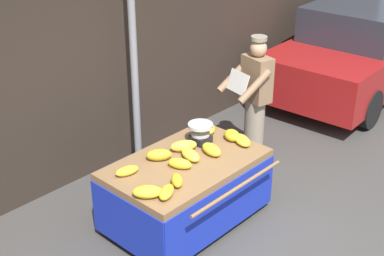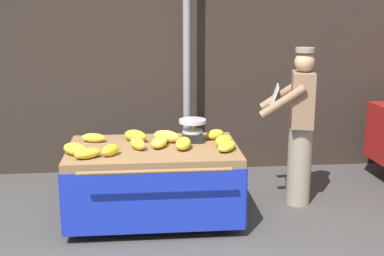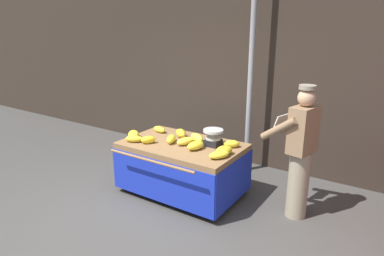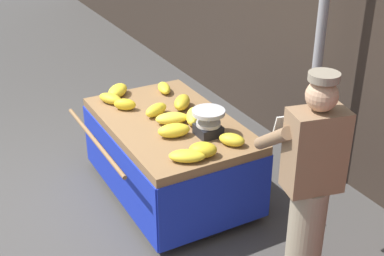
{
  "view_description": "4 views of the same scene",
  "coord_description": "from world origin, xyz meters",
  "px_view_note": "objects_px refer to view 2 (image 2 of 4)",
  "views": [
    {
      "loc": [
        -3.44,
        -2.39,
        3.64
      ],
      "look_at": [
        0.3,
        1.09,
        1.1
      ],
      "focal_mm": 50.88,
      "sensor_mm": 36.0,
      "label": 1
    },
    {
      "loc": [
        0.08,
        -3.98,
        2.2
      ],
      "look_at": [
        0.56,
        1.08,
        0.95
      ],
      "focal_mm": 49.0,
      "sensor_mm": 36.0,
      "label": 2
    },
    {
      "loc": [
        2.77,
        -2.65,
        2.37
      ],
      "look_at": [
        0.34,
        1.05,
        1.03
      ],
      "focal_mm": 31.49,
      "sensor_mm": 36.0,
      "label": 3
    },
    {
      "loc": [
        4.05,
        -0.83,
        2.89
      ],
      "look_at": [
        0.71,
        0.98,
        0.96
      ],
      "focal_mm": 50.03,
      "sensor_mm": 36.0,
      "label": 4
    }
  ],
  "objects_px": {
    "banana_cart": "(153,167)",
    "weighing_scale": "(193,130)",
    "banana_bunch_8": "(88,153)",
    "banana_bunch_1": "(224,141)",
    "banana_bunch_9": "(94,138)",
    "banana_bunch_10": "(110,150)",
    "banana_bunch_0": "(167,136)",
    "banana_bunch_5": "(183,143)",
    "banana_bunch_6": "(159,142)",
    "banana_bunch_4": "(227,146)",
    "banana_bunch_2": "(215,134)",
    "banana_bunch_3": "(138,144)",
    "vendor_person": "(300,126)",
    "banana_bunch_11": "(75,149)",
    "street_pole": "(187,45)",
    "banana_bunch_7": "(135,136)"
  },
  "relations": [
    {
      "from": "banana_cart",
      "to": "weighing_scale",
      "type": "xyz_separation_m",
      "value": [
        0.41,
        0.17,
        0.33
      ]
    },
    {
      "from": "banana_cart",
      "to": "banana_bunch_8",
      "type": "height_order",
      "value": "banana_bunch_8"
    },
    {
      "from": "banana_bunch_8",
      "to": "banana_bunch_1",
      "type": "bearing_deg",
      "value": 11.83
    },
    {
      "from": "weighing_scale",
      "to": "banana_bunch_9",
      "type": "distance_m",
      "value": 1.02
    },
    {
      "from": "banana_bunch_1",
      "to": "banana_bunch_10",
      "type": "bearing_deg",
      "value": -169.24
    },
    {
      "from": "banana_bunch_0",
      "to": "banana_bunch_8",
      "type": "distance_m",
      "value": 0.9
    },
    {
      "from": "banana_bunch_5",
      "to": "banana_bunch_6",
      "type": "bearing_deg",
      "value": 157.88
    },
    {
      "from": "banana_bunch_4",
      "to": "banana_bunch_9",
      "type": "relative_size",
      "value": 1.16
    },
    {
      "from": "banana_bunch_2",
      "to": "banana_bunch_3",
      "type": "xyz_separation_m",
      "value": [
        -0.81,
        -0.31,
        0.01
      ]
    },
    {
      "from": "vendor_person",
      "to": "banana_bunch_3",
      "type": "bearing_deg",
      "value": -168.53
    },
    {
      "from": "banana_bunch_11",
      "to": "street_pole",
      "type": "bearing_deg",
      "value": 51.28
    },
    {
      "from": "weighing_scale",
      "to": "banana_bunch_3",
      "type": "bearing_deg",
      "value": -158.17
    },
    {
      "from": "weighing_scale",
      "to": "banana_bunch_0",
      "type": "bearing_deg",
      "value": 179.16
    },
    {
      "from": "banana_bunch_7",
      "to": "vendor_person",
      "type": "height_order",
      "value": "vendor_person"
    },
    {
      "from": "banana_bunch_6",
      "to": "banana_bunch_0",
      "type": "bearing_deg",
      "value": 65.56
    },
    {
      "from": "street_pole",
      "to": "banana_bunch_7",
      "type": "xyz_separation_m",
      "value": [
        -0.62,
        -1.05,
        -0.83
      ]
    },
    {
      "from": "banana_bunch_1",
      "to": "banana_bunch_10",
      "type": "distance_m",
      "value": 1.13
    },
    {
      "from": "banana_bunch_7",
      "to": "banana_cart",
      "type": "bearing_deg",
      "value": -51.8
    },
    {
      "from": "street_pole",
      "to": "banana_cart",
      "type": "bearing_deg",
      "value": -109.25
    },
    {
      "from": "banana_bunch_0",
      "to": "banana_bunch_2",
      "type": "bearing_deg",
      "value": 8.52
    },
    {
      "from": "banana_bunch_1",
      "to": "banana_bunch_11",
      "type": "height_order",
      "value": "banana_bunch_1"
    },
    {
      "from": "banana_bunch_5",
      "to": "banana_bunch_11",
      "type": "bearing_deg",
      "value": -174.45
    },
    {
      "from": "banana_bunch_1",
      "to": "banana_bunch_8",
      "type": "xyz_separation_m",
      "value": [
        -1.31,
        -0.28,
        -0.01
      ]
    },
    {
      "from": "banana_bunch_2",
      "to": "banana_bunch_10",
      "type": "height_order",
      "value": "banana_bunch_10"
    },
    {
      "from": "banana_bunch_7",
      "to": "banana_bunch_5",
      "type": "bearing_deg",
      "value": -34.64
    },
    {
      "from": "banana_bunch_10",
      "to": "banana_bunch_11",
      "type": "distance_m",
      "value": 0.34
    },
    {
      "from": "weighing_scale",
      "to": "banana_bunch_7",
      "type": "height_order",
      "value": "weighing_scale"
    },
    {
      "from": "street_pole",
      "to": "banana_bunch_8",
      "type": "xyz_separation_m",
      "value": [
        -1.05,
        -1.6,
        -0.85
      ]
    },
    {
      "from": "vendor_person",
      "to": "banana_bunch_0",
      "type": "bearing_deg",
      "value": -175.16
    },
    {
      "from": "banana_bunch_2",
      "to": "banana_bunch_4",
      "type": "relative_size",
      "value": 0.76
    },
    {
      "from": "banana_bunch_3",
      "to": "street_pole",
      "type": "bearing_deg",
      "value": 65.92
    },
    {
      "from": "banana_bunch_2",
      "to": "banana_bunch_11",
      "type": "distance_m",
      "value": 1.47
    },
    {
      "from": "banana_bunch_9",
      "to": "vendor_person",
      "type": "bearing_deg",
      "value": 1.3
    },
    {
      "from": "banana_bunch_2",
      "to": "banana_bunch_9",
      "type": "bearing_deg",
      "value": -179.77
    },
    {
      "from": "banana_bunch_8",
      "to": "banana_bunch_9",
      "type": "distance_m",
      "value": 0.57
    },
    {
      "from": "banana_bunch_5",
      "to": "street_pole",
      "type": "bearing_deg",
      "value": 83.76
    },
    {
      "from": "banana_bunch_1",
      "to": "banana_bunch_3",
      "type": "xyz_separation_m",
      "value": [
        -0.85,
        -0.01,
        -0.0
      ]
    },
    {
      "from": "banana_bunch_2",
      "to": "banana_bunch_5",
      "type": "distance_m",
      "value": 0.5
    },
    {
      "from": "banana_bunch_4",
      "to": "banana_bunch_8",
      "type": "bearing_deg",
      "value": -174.27
    },
    {
      "from": "banana_cart",
      "to": "banana_bunch_8",
      "type": "distance_m",
      "value": 0.74
    },
    {
      "from": "banana_bunch_9",
      "to": "banana_bunch_4",
      "type": "bearing_deg",
      "value": -18.39
    },
    {
      "from": "banana_bunch_4",
      "to": "banana_bunch_11",
      "type": "relative_size",
      "value": 1.02
    },
    {
      "from": "street_pole",
      "to": "banana_bunch_0",
      "type": "height_order",
      "value": "street_pole"
    },
    {
      "from": "banana_bunch_1",
      "to": "street_pole",
      "type": "bearing_deg",
      "value": 101.08
    },
    {
      "from": "weighing_scale",
      "to": "banana_bunch_3",
      "type": "xyz_separation_m",
      "value": [
        -0.56,
        -0.23,
        -0.06
      ]
    },
    {
      "from": "banana_bunch_0",
      "to": "banana_bunch_11",
      "type": "xyz_separation_m",
      "value": [
        -0.88,
        -0.37,
        -0.01
      ]
    },
    {
      "from": "vendor_person",
      "to": "banana_bunch_7",
      "type": "bearing_deg",
      "value": -177.77
    },
    {
      "from": "banana_bunch_7",
      "to": "banana_bunch_3",
      "type": "bearing_deg",
      "value": -84.72
    },
    {
      "from": "banana_bunch_4",
      "to": "banana_bunch_6",
      "type": "xyz_separation_m",
      "value": [
        -0.65,
        0.19,
        0.01
      ]
    },
    {
      "from": "banana_bunch_1",
      "to": "banana_bunch_3",
      "type": "distance_m",
      "value": 0.85
    }
  ]
}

